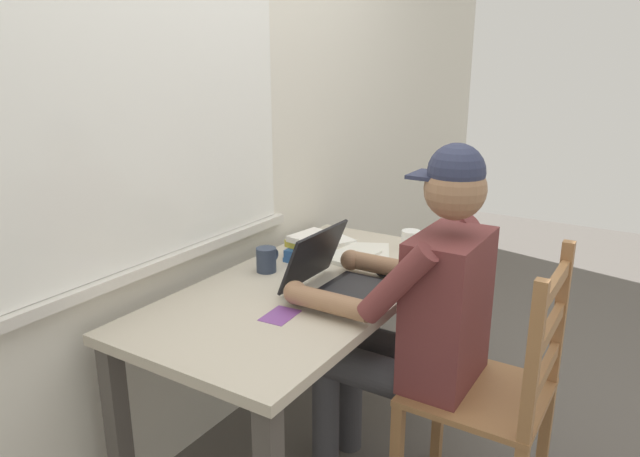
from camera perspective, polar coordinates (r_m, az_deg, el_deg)
ground_plane at (r=2.50m, az=-1.01°, el=-20.52°), size 8.00×8.00×0.00m
back_wall at (r=2.27m, az=-10.69°, el=10.99°), size 6.00×0.08×2.60m
desk at (r=2.19m, az=-1.10°, el=-7.67°), size 1.42×0.71×0.70m
seated_person at (r=1.97m, az=9.37°, el=-7.98°), size 0.50×0.60×1.26m
wooden_chair at (r=2.00m, az=16.79°, el=-15.39°), size 0.42×0.42×0.96m
laptop at (r=2.06m, az=1.64°, el=-4.89°), size 0.33×0.32×0.22m
computer_mouse at (r=2.21m, az=6.69°, el=-4.42°), size 0.06×0.10×0.03m
coffee_mug_white at (r=2.54m, az=8.94°, el=-1.12°), size 0.12×0.08×0.09m
coffee_mug_dark at (r=2.26m, az=-5.26°, el=-3.05°), size 0.12×0.08×0.10m
book_stack_main at (r=2.40m, az=-1.08°, el=-1.81°), size 0.19×0.16×0.11m
paper_pile_near_laptop at (r=2.42m, az=3.08°, el=-2.70°), size 0.24×0.18×0.02m
paper_pile_back_corner at (r=2.48m, az=4.79°, el=-2.34°), size 0.30×0.27×0.01m
paper_pile_side at (r=2.59m, az=0.73°, el=-1.35°), size 0.26×0.22×0.02m
landscape_photo_print at (r=1.90m, az=-3.95°, el=-8.52°), size 0.14×0.10×0.00m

